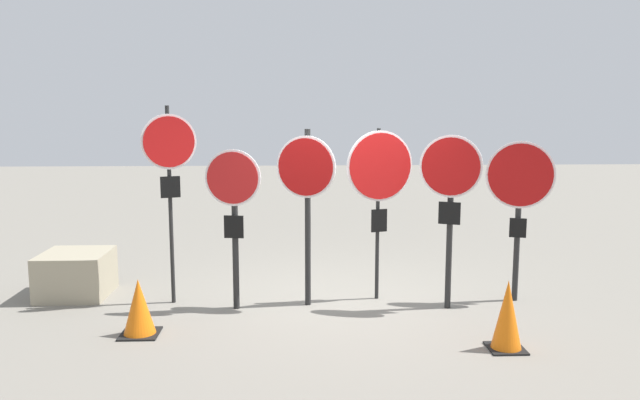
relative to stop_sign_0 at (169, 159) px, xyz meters
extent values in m
plane|color=gray|center=(2.21, -0.03, -1.89)|extent=(40.00, 40.00, 0.00)
cylinder|color=black|center=(-0.02, 0.04, -0.61)|extent=(0.05, 0.05, 2.56)
cylinder|color=white|center=(0.00, 0.00, 0.22)|extent=(0.66, 0.27, 0.70)
cylinder|color=red|center=(0.01, -0.02, 0.22)|extent=(0.61, 0.25, 0.64)
cube|color=black|center=(0.00, 0.00, -0.36)|extent=(0.24, 0.11, 0.27)
cylinder|color=black|center=(0.83, -0.24, -0.92)|extent=(0.08, 0.08, 1.93)
cylinder|color=white|center=(0.82, -0.30, -0.21)|extent=(0.69, 0.12, 0.70)
cylinder|color=red|center=(0.82, -0.32, -0.21)|extent=(0.63, 0.12, 0.64)
cube|color=black|center=(0.82, -0.30, -0.82)|extent=(0.24, 0.06, 0.28)
cylinder|color=black|center=(1.74, -0.12, -0.75)|extent=(0.07, 0.07, 2.27)
cylinder|color=white|center=(1.72, -0.18, -0.09)|extent=(0.74, 0.30, 0.78)
cylinder|color=#AD0F0F|center=(1.72, -0.20, -0.09)|extent=(0.68, 0.28, 0.72)
cylinder|color=black|center=(2.67, 0.10, -0.75)|extent=(0.05, 0.05, 2.27)
cylinder|color=white|center=(2.68, 0.06, -0.11)|extent=(0.89, 0.29, 0.92)
cylinder|color=red|center=(2.69, 0.04, -0.11)|extent=(0.83, 0.27, 0.86)
cube|color=black|center=(2.68, 0.06, -0.82)|extent=(0.21, 0.09, 0.30)
cylinder|color=black|center=(3.52, -0.32, -0.85)|extent=(0.08, 0.08, 2.08)
cylinder|color=white|center=(3.50, -0.38, -0.07)|extent=(0.73, 0.32, 0.77)
cylinder|color=#AD0F0F|center=(3.49, -0.40, -0.07)|extent=(0.67, 0.29, 0.71)
cube|color=black|center=(3.50, -0.38, -0.66)|extent=(0.26, 0.12, 0.28)
cylinder|color=black|center=(4.49, -0.05, -0.91)|extent=(0.08, 0.08, 1.97)
cylinder|color=white|center=(4.47, -0.11, -0.21)|extent=(0.84, 0.27, 0.87)
cylinder|color=#AD0F0F|center=(4.46, -0.12, -0.21)|extent=(0.78, 0.25, 0.81)
cube|color=black|center=(4.47, -0.11, -0.90)|extent=(0.21, 0.08, 0.25)
cube|color=black|center=(3.80, -1.73, -1.88)|extent=(0.38, 0.38, 0.02)
cone|color=orange|center=(3.80, -1.73, -1.50)|extent=(0.32, 0.32, 0.73)
cube|color=black|center=(-0.17, -1.14, -1.88)|extent=(0.42, 0.42, 0.02)
cone|color=orange|center=(-0.17, -1.14, -1.56)|extent=(0.35, 0.35, 0.62)
cube|color=#9E937A|center=(-1.39, 0.41, -1.59)|extent=(0.87, 0.91, 0.60)
camera|label=1|loc=(1.58, -7.93, 0.62)|focal=35.00mm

